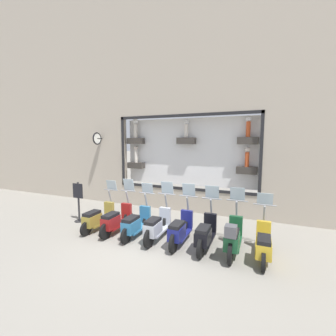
# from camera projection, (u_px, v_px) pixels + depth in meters

# --- Properties ---
(ground_plane) EXTENTS (120.00, 120.00, 0.00)m
(ground_plane) POSITION_uv_depth(u_px,v_px,m) (147.00, 244.00, 6.66)
(ground_plane) COLOR gray
(building_facade) EXTENTS (1.22, 36.00, 10.98)m
(building_facade) POSITION_uv_depth(u_px,v_px,m) (186.00, 79.00, 9.32)
(building_facade) COLOR #ADA08E
(building_facade) RESTS_ON ground_plane
(scooter_yellow_0) EXTENTS (1.79, 0.61, 1.57)m
(scooter_yellow_0) POSITION_uv_depth(u_px,v_px,m) (263.00, 244.00, 5.71)
(scooter_yellow_0) COLOR black
(scooter_yellow_0) RESTS_ON ground_plane
(scooter_green_1) EXTENTS (1.81, 0.61, 1.67)m
(scooter_green_1) POSITION_uv_depth(u_px,v_px,m) (233.00, 237.00, 5.94)
(scooter_green_1) COLOR black
(scooter_green_1) RESTS_ON ground_plane
(scooter_black_2) EXTENTS (1.81, 0.60, 1.67)m
(scooter_black_2) POSITION_uv_depth(u_px,v_px,m) (205.00, 234.00, 6.28)
(scooter_black_2) COLOR black
(scooter_black_2) RESTS_ON ground_plane
(scooter_navy_3) EXTENTS (1.81, 0.60, 1.68)m
(scooter_navy_3) POSITION_uv_depth(u_px,v_px,m) (180.00, 230.00, 6.57)
(scooter_navy_3) COLOR black
(scooter_navy_3) RESTS_ON ground_plane
(scooter_silver_4) EXTENTS (1.81, 0.61, 1.69)m
(scooter_silver_4) POSITION_uv_depth(u_px,v_px,m) (157.00, 226.00, 6.86)
(scooter_silver_4) COLOR black
(scooter_silver_4) RESTS_ON ground_plane
(scooter_teal_5) EXTENTS (1.80, 0.60, 1.59)m
(scooter_teal_5) POSITION_uv_depth(u_px,v_px,m) (136.00, 223.00, 7.14)
(scooter_teal_5) COLOR black
(scooter_teal_5) RESTS_ON ground_plane
(scooter_red_6) EXTENTS (1.80, 0.60, 1.69)m
(scooter_red_6) POSITION_uv_depth(u_px,v_px,m) (116.00, 220.00, 7.43)
(scooter_red_6) COLOR black
(scooter_red_6) RESTS_ON ground_plane
(scooter_olive_7) EXTENTS (1.79, 0.61, 1.59)m
(scooter_olive_7) POSITION_uv_depth(u_px,v_px,m) (98.00, 218.00, 7.71)
(scooter_olive_7) COLOR black
(scooter_olive_7) RESTS_ON ground_plane
(shop_sign_post) EXTENTS (0.36, 0.45, 1.51)m
(shop_sign_post) POSITION_uv_depth(u_px,v_px,m) (78.00, 201.00, 8.45)
(shop_sign_post) COLOR #232326
(shop_sign_post) RESTS_ON ground_plane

